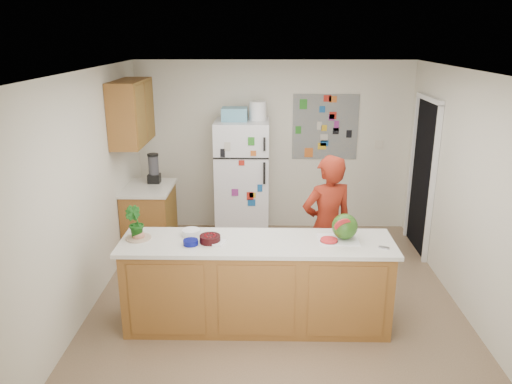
{
  "coord_description": "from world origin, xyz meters",
  "views": [
    {
      "loc": [
        -0.13,
        -4.98,
        2.85
      ],
      "look_at": [
        -0.22,
        0.2,
        1.2
      ],
      "focal_mm": 35.0,
      "sensor_mm": 36.0,
      "label": 1
    }
  ],
  "objects_px": {
    "person": "(327,227)",
    "watermelon": "(345,226)",
    "cherry_bowl": "(210,239)",
    "refrigerator": "(242,180)"
  },
  "relations": [
    {
      "from": "watermelon",
      "to": "cherry_bowl",
      "type": "xyz_separation_m",
      "value": [
        -1.31,
        -0.09,
        -0.1
      ]
    },
    {
      "from": "watermelon",
      "to": "person",
      "type": "bearing_deg",
      "value": 98.75
    },
    {
      "from": "refrigerator",
      "to": "cherry_bowl",
      "type": "xyz_separation_m",
      "value": [
        -0.2,
        -2.41,
        0.11
      ]
    },
    {
      "from": "person",
      "to": "refrigerator",
      "type": "bearing_deg",
      "value": -78.0
    },
    {
      "from": "refrigerator",
      "to": "person",
      "type": "bearing_deg",
      "value": -59.5
    },
    {
      "from": "person",
      "to": "cherry_bowl",
      "type": "height_order",
      "value": "person"
    },
    {
      "from": "refrigerator",
      "to": "cherry_bowl",
      "type": "bearing_deg",
      "value": -94.84
    },
    {
      "from": "person",
      "to": "watermelon",
      "type": "relative_size",
      "value": 6.46
    },
    {
      "from": "person",
      "to": "watermelon",
      "type": "distance_m",
      "value": 0.66
    },
    {
      "from": "refrigerator",
      "to": "watermelon",
      "type": "distance_m",
      "value": 2.58
    }
  ]
}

